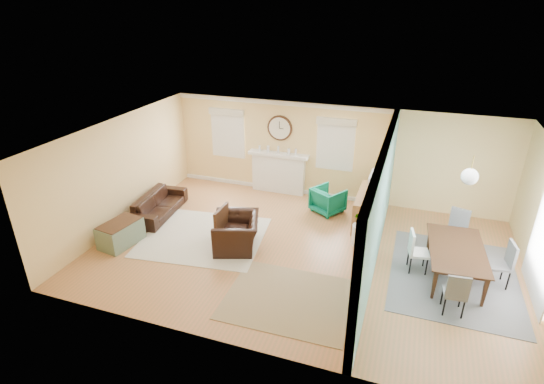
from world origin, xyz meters
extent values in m
plane|color=#A77646|center=(0.00, 0.00, 0.00)|extent=(9.00, 9.00, 0.00)
cube|color=#ECC57F|center=(0.00, 3.00, 1.30)|extent=(9.00, 0.02, 2.60)
cube|color=#ECC57F|center=(0.00, -3.00, 1.30)|extent=(9.00, 0.02, 2.60)
cube|color=#ECC57F|center=(-4.50, 0.00, 1.30)|extent=(0.02, 6.00, 2.60)
cube|color=white|center=(0.00, 0.00, 2.60)|extent=(9.00, 6.00, 0.02)
cube|color=#ECC57F|center=(1.50, 1.40, 1.30)|extent=(0.12, 3.20, 2.60)
cube|color=#ECC57F|center=(1.50, -2.50, 1.30)|extent=(0.12, 1.00, 2.60)
cube|color=#ECC57F|center=(1.50, -1.10, 2.40)|extent=(0.12, 1.80, 0.40)
cube|color=white|center=(1.43, -0.20, 1.10)|extent=(0.04, 0.12, 2.20)
cube|color=white|center=(1.43, -2.00, 1.10)|extent=(0.04, 0.12, 2.20)
cube|color=white|center=(1.43, -1.10, 2.20)|extent=(0.04, 1.92, 0.12)
cube|color=#6BB1A7|center=(1.57, 0.00, 1.30)|extent=(0.02, 6.00, 2.60)
cube|color=white|center=(-1.50, 2.88, 0.55)|extent=(1.50, 0.24, 1.10)
cube|color=white|center=(-1.50, 2.85, 1.13)|extent=(1.70, 0.30, 0.08)
cube|color=black|center=(-1.50, 2.98, 0.50)|extent=(0.85, 0.02, 0.75)
cube|color=gold|center=(-1.50, 2.87, 0.42)|extent=(0.85, 0.02, 0.62)
cylinder|color=#462918|center=(-1.50, 2.97, 1.85)|extent=(0.70, 0.06, 0.70)
cylinder|color=silver|center=(-1.50, 2.94, 1.85)|extent=(0.60, 0.01, 0.60)
cube|color=black|center=(-1.50, 2.93, 1.95)|extent=(0.02, 0.01, 0.20)
cube|color=black|center=(-1.44, 2.93, 1.85)|extent=(0.12, 0.01, 0.02)
cube|color=white|center=(-3.05, 2.98, 1.55)|extent=(0.90, 0.03, 1.30)
cube|color=white|center=(-3.05, 2.95, 1.55)|extent=(1.00, 0.04, 1.40)
cube|color=beige|center=(-3.05, 2.91, 2.18)|extent=(1.05, 0.10, 0.18)
cube|color=white|center=(0.05, 2.98, 1.55)|extent=(0.90, 0.03, 1.30)
cube|color=white|center=(0.05, 2.95, 1.55)|extent=(1.00, 0.04, 1.40)
cube|color=beige|center=(0.05, 2.91, 2.18)|extent=(1.05, 0.10, 0.18)
cylinder|color=gold|center=(3.00, 0.00, 2.45)|extent=(0.02, 0.02, 0.30)
sphere|color=white|center=(3.00, 0.00, 2.20)|extent=(0.30, 0.30, 0.30)
cube|color=beige|center=(-2.34, -0.13, 0.01)|extent=(3.00, 2.68, 0.01)
cube|color=#9A7E5A|center=(0.19, -1.62, 0.01)|extent=(2.34, 1.93, 0.01)
cube|color=slate|center=(3.10, 0.13, 0.01)|extent=(2.41, 3.01, 0.01)
imported|color=black|center=(-3.93, 0.53, 0.28)|extent=(0.92, 1.96, 0.55)
imported|color=black|center=(-1.43, -0.26, 0.36)|extent=(1.28, 1.37, 0.72)
imported|color=#106251|center=(0.11, 2.09, 0.33)|extent=(0.99, 0.99, 0.66)
cube|color=gray|center=(-3.94, -1.00, 0.26)|extent=(0.72, 1.02, 0.52)
cube|color=#462918|center=(-3.94, -1.00, 0.53)|extent=(0.68, 0.97, 0.02)
cube|color=olive|center=(1.14, 1.82, 0.40)|extent=(0.52, 1.56, 0.80)
cube|color=#462918|center=(0.88, 1.35, 0.55)|extent=(0.01, 0.42, 0.22)
cube|color=#462918|center=(0.88, 1.35, 0.28)|extent=(0.01, 0.42, 0.22)
cube|color=#462918|center=(0.88, 1.82, 0.55)|extent=(0.01, 0.42, 0.22)
cube|color=#462918|center=(0.88, 1.82, 0.28)|extent=(0.01, 0.42, 0.22)
cube|color=#462918|center=(0.88, 2.29, 0.55)|extent=(0.01, 0.42, 0.22)
cube|color=#462918|center=(0.88, 2.29, 0.28)|extent=(0.01, 0.42, 0.22)
imported|color=black|center=(1.12, 1.82, 1.11)|extent=(0.16, 1.07, 0.62)
cylinder|color=white|center=(1.12, 0.73, 0.24)|extent=(0.33, 0.33, 0.49)
imported|color=#337F33|center=(1.12, 0.73, 0.67)|extent=(0.35, 0.38, 0.37)
imported|color=#462918|center=(3.10, 0.13, 0.33)|extent=(1.14, 1.91, 0.65)
cube|color=slate|center=(3.12, 1.23, 0.44)|extent=(0.51, 0.51, 0.05)
cube|color=slate|center=(3.12, 1.23, 0.68)|extent=(0.41, 0.16, 0.49)
cylinder|color=black|center=(3.32, 1.34, 0.20)|extent=(0.03, 0.03, 0.41)
cylinder|color=black|center=(3.23, 1.02, 0.20)|extent=(0.03, 0.03, 0.41)
cylinder|color=black|center=(3.00, 1.43, 0.20)|extent=(0.03, 0.03, 0.41)
cylinder|color=black|center=(2.91, 1.11, 0.20)|extent=(0.03, 0.03, 0.41)
cube|color=slate|center=(3.01, -1.00, 0.41)|extent=(0.41, 0.41, 0.05)
cube|color=slate|center=(3.01, -1.00, 0.63)|extent=(0.38, 0.08, 0.45)
cylinder|color=black|center=(2.87, -1.17, 0.19)|extent=(0.03, 0.03, 0.38)
cylinder|color=black|center=(2.84, -0.86, 0.19)|extent=(0.03, 0.03, 0.38)
cylinder|color=black|center=(3.18, -1.14, 0.19)|extent=(0.03, 0.03, 0.38)
cylinder|color=black|center=(3.15, -0.84, 0.19)|extent=(0.03, 0.03, 0.38)
cube|color=white|center=(2.38, 0.11, 0.42)|extent=(0.45, 0.45, 0.05)
cube|color=white|center=(2.38, 0.11, 0.65)|extent=(0.12, 0.39, 0.46)
cylinder|color=black|center=(2.20, 0.24, 0.19)|extent=(0.03, 0.03, 0.39)
cylinder|color=black|center=(2.51, 0.29, 0.19)|extent=(0.03, 0.03, 0.39)
cylinder|color=black|center=(2.26, -0.07, 0.19)|extent=(0.03, 0.03, 0.39)
cylinder|color=black|center=(2.56, -0.02, 0.19)|extent=(0.03, 0.03, 0.39)
cube|color=slate|center=(3.83, 0.13, 0.44)|extent=(0.47, 0.47, 0.05)
cube|color=slate|center=(3.83, 0.13, 0.68)|extent=(0.12, 0.41, 0.49)
cylinder|color=black|center=(4.02, -0.01, 0.21)|extent=(0.03, 0.03, 0.41)
cylinder|color=black|center=(3.70, -0.07, 0.21)|extent=(0.03, 0.03, 0.41)
cylinder|color=black|center=(3.97, 0.32, 0.21)|extent=(0.03, 0.03, 0.41)
cylinder|color=black|center=(3.64, 0.26, 0.21)|extent=(0.03, 0.03, 0.41)
camera|label=1|loc=(1.96, -7.67, 5.07)|focal=28.00mm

